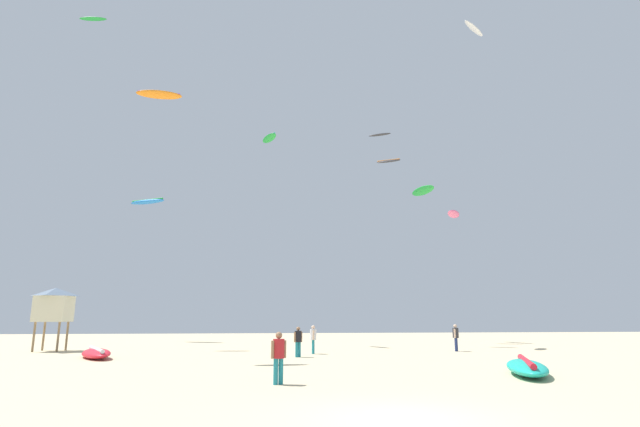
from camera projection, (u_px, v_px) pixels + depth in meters
name	position (u px, v px, depth m)	size (l,w,h in m)	color
ground_plane	(399.00, 419.00, 10.86)	(120.00, 120.00, 0.00)	beige
person_foreground	(279.00, 354.00, 16.57)	(0.52, 0.39, 1.71)	teal
person_midground	(298.00, 339.00, 27.82)	(0.49, 0.38, 1.67)	teal
person_left	(456.00, 335.00, 32.59)	(0.39, 0.50, 1.74)	navy
person_right	(313.00, 337.00, 30.27)	(0.39, 0.56, 1.71)	teal
kite_grounded_near	(527.00, 367.00, 19.14)	(3.38, 5.31, 0.63)	#19B29E
kite_grounded_mid	(96.00, 353.00, 26.92)	(3.25, 4.87, 0.62)	red
lifeguard_tower	(54.00, 304.00, 33.11)	(2.30, 2.30, 4.15)	#8C704C
kite_aloft_0	(454.00, 214.00, 38.33)	(2.11, 2.50, 0.56)	#E5598C
kite_aloft_1	(269.00, 138.00, 43.35)	(1.65, 2.59, 0.52)	green
kite_aloft_2	(159.00, 95.00, 28.60)	(2.62, 0.97, 0.44)	orange
kite_aloft_3	(474.00, 28.00, 42.22)	(2.96, 2.77, 0.72)	white
kite_aloft_4	(93.00, 19.00, 42.96)	(2.41, 0.91, 0.32)	green
kite_aloft_5	(380.00, 135.00, 48.65)	(2.30, 1.61, 0.35)	#2D2D33
kite_aloft_6	(423.00, 191.00, 48.43)	(1.93, 3.74, 0.86)	green
kite_aloft_7	(388.00, 161.00, 42.30)	(2.15, 1.53, 0.43)	#2D2D33
kite_aloft_8	(147.00, 202.00, 48.95)	(4.10, 2.95, 0.52)	blue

